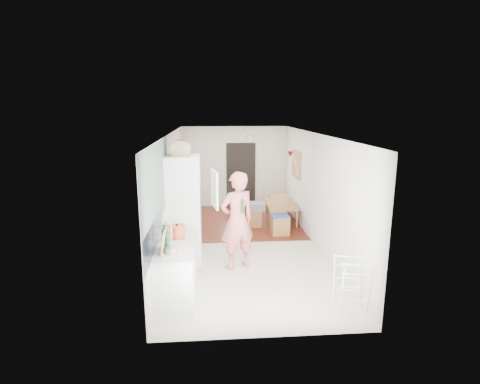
{
  "coord_description": "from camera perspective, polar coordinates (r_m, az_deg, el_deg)",
  "views": [
    {
      "loc": [
        -0.71,
        -7.97,
        3.03
      ],
      "look_at": [
        -0.08,
        0.2,
        1.2
      ],
      "focal_mm": 28.0,
      "sensor_mm": 36.0,
      "label": 1
    }
  ],
  "objects": [
    {
      "name": "worktop",
      "position": [
        5.85,
        -10.01,
        -9.02
      ],
      "size": [
        0.62,
        0.92,
        0.06
      ],
      "primitive_type": "cube",
      "color": "white",
      "rests_on": "room_shell"
    },
    {
      "name": "pepper_mill_back",
      "position": [
        6.3,
        -10.52,
        -6.13
      ],
      "size": [
        0.07,
        0.07,
        0.22
      ],
      "primitive_type": "cylinder",
      "rotation": [
        0.0,
        0.0,
        0.26
      ],
      "color": "tan",
      "rests_on": "worktop"
    },
    {
      "name": "range_cooker",
      "position": [
        6.71,
        -9.25,
        -10.24
      ],
      "size": [
        0.6,
        0.6,
        0.88
      ],
      "primitive_type": "cube",
      "color": "white",
      "rests_on": "room_shell"
    },
    {
      "name": "bottle_b",
      "position": [
        5.91,
        -11.4,
        -6.98
      ],
      "size": [
        0.09,
        0.09,
        0.3
      ],
      "primitive_type": "cylinder",
      "rotation": [
        0.0,
        0.0,
        0.3
      ],
      "color": "#173E1E",
      "rests_on": "worktop"
    },
    {
      "name": "fridge_housing",
      "position": [
        7.47,
        -8.56,
        -2.69
      ],
      "size": [
        0.66,
        0.66,
        2.15
      ],
      "primitive_type": "cube",
      "color": "white",
      "rests_on": "room_shell"
    },
    {
      "name": "doorway_recess",
      "position": [
        11.66,
        0.14,
        2.6
      ],
      "size": [
        0.9,
        0.04,
        2.0
      ],
      "primitive_type": "cube",
      "color": "black",
      "rests_on": "room_shell"
    },
    {
      "name": "bottle_c",
      "position": [
        5.87,
        -11.49,
        -7.69
      ],
      "size": [
        0.09,
        0.09,
        0.2
      ],
      "primitive_type": "cylinder",
      "rotation": [
        0.0,
        0.0,
        0.12
      ],
      "color": "beige",
      "rests_on": "worktop"
    },
    {
      "name": "stool",
      "position": [
        9.81,
        2.41,
        -3.98
      ],
      "size": [
        0.4,
        0.4,
        0.45
      ],
      "primitive_type": null,
      "rotation": [
        0.0,
        0.0,
        -0.17
      ],
      "color": "olive",
      "rests_on": "floor"
    },
    {
      "name": "pinboard_frame",
      "position": [
        10.23,
        8.51,
        4.17
      ],
      "size": [
        0.0,
        0.94,
        0.74
      ],
      "primitive_type": "cube",
      "color": "olive",
      "rests_on": "room_shell"
    },
    {
      "name": "cooker_top",
      "position": [
        6.55,
        -9.39,
        -6.53
      ],
      "size": [
        0.6,
        0.6,
        0.04
      ],
      "primitive_type": "cube",
      "color": "silver",
      "rests_on": "room_shell"
    },
    {
      "name": "fridge_door",
      "position": [
        7.04,
        -3.9,
        0.47
      ],
      "size": [
        0.14,
        0.56,
        0.7
      ],
      "primitive_type": "cube",
      "rotation": [
        0.0,
        0.0,
        -1.4
      ],
      "color": "white",
      "rests_on": "room_shell"
    },
    {
      "name": "wall_sconce",
      "position": [
        10.83,
        7.65,
        5.73
      ],
      "size": [
        0.18,
        0.18,
        0.16
      ],
      "primitive_type": "cone",
      "color": "maroon",
      "rests_on": "room_shell"
    },
    {
      "name": "dining_table",
      "position": [
        10.33,
        6.43,
        -3.3
      ],
      "size": [
        0.73,
        1.23,
        0.42
      ],
      "primitive_type": "imported",
      "rotation": [
        0.0,
        0.0,
        1.52
      ],
      "color": "olive",
      "rests_on": "floor"
    },
    {
      "name": "dining_chair",
      "position": [
        9.17,
        6.13,
        -3.51
      ],
      "size": [
        0.43,
        0.43,
        0.99
      ],
      "primitive_type": null,
      "rotation": [
        0.0,
        0.0,
        0.04
      ],
      "color": "olive",
      "rests_on": "floor"
    },
    {
      "name": "floor",
      "position": [
        8.55,
        0.65,
        -8.12
      ],
      "size": [
        3.2,
        7.0,
        0.01
      ],
      "primitive_type": "cube",
      "color": "beige",
      "rests_on": "ground"
    },
    {
      "name": "held_bottle",
      "position": [
        6.91,
        0.43,
        -2.2
      ],
      "size": [
        0.06,
        0.06,
        0.26
      ],
      "primitive_type": "cylinder",
      "color": "#173E1E",
      "rests_on": "person"
    },
    {
      "name": "bread_bin",
      "position": [
        7.33,
        -9.0,
        6.39
      ],
      "size": [
        0.46,
        0.44,
        0.21
      ],
      "primitive_type": null,
      "rotation": [
        0.0,
        0.0,
        0.2
      ],
      "color": "tan",
      "rests_on": "fridge_housing"
    },
    {
      "name": "wood_floor_overlay",
      "position": [
        10.3,
        -0.26,
        -4.45
      ],
      "size": [
        3.2,
        3.3,
        0.01
      ],
      "primitive_type": "cube",
      "color": "maroon",
      "rests_on": "room_shell"
    },
    {
      "name": "room_shell",
      "position": [
        8.19,
        0.67,
        0.08
      ],
      "size": [
        3.2,
        7.0,
        2.5
      ],
      "primitive_type": null,
      "color": "beige",
      "rests_on": "ground"
    },
    {
      "name": "steel_pan",
      "position": [
        5.71,
        -10.38,
        -8.77
      ],
      "size": [
        0.2,
        0.2,
        0.1
      ],
      "primitive_type": "cylinder",
      "rotation": [
        0.0,
        0.0,
        0.05
      ],
      "color": "silver",
      "rests_on": "worktop"
    },
    {
      "name": "tile_splashback",
      "position": [
        5.8,
        -12.93,
        -6.62
      ],
      "size": [
        0.02,
        1.9,
        0.5
      ],
      "primitive_type": "cube",
      "color": "black",
      "rests_on": "room_shell"
    },
    {
      "name": "chopping_boards",
      "position": [
        5.71,
        -11.54,
        -7.36
      ],
      "size": [
        0.12,
        0.27,
        0.37
      ],
      "primitive_type": null,
      "rotation": [
        0.0,
        0.0,
        0.3
      ],
      "color": "tan",
      "rests_on": "worktop"
    },
    {
      "name": "fridge_interior",
      "position": [
        7.34,
        -6.27,
        0.92
      ],
      "size": [
        0.02,
        0.52,
        0.66
      ],
      "primitive_type": "cube",
      "color": "white",
      "rests_on": "room_shell"
    },
    {
      "name": "grey_drape",
      "position": [
        9.75,
        2.57,
        -2.16
      ],
      "size": [
        0.42,
        0.42,
        0.18
      ],
      "primitive_type": "cube",
      "rotation": [
        0.0,
        0.0,
        -0.04
      ],
      "color": "slate",
      "rests_on": "stool"
    },
    {
      "name": "sage_wall_panel",
      "position": [
        6.15,
        -12.56,
        1.25
      ],
      "size": [
        0.02,
        3.0,
        1.3
      ],
      "primitive_type": "cube",
      "color": "slate",
      "rests_on": "room_shell"
    },
    {
      "name": "base_cabinet",
      "position": [
        6.04,
        -9.84,
        -13.09
      ],
      "size": [
        0.6,
        0.9,
        0.86
      ],
      "primitive_type": "cube",
      "color": "white",
      "rests_on": "room_shell"
    },
    {
      "name": "pinboard",
      "position": [
        10.24,
        8.59,
        4.17
      ],
      "size": [
        0.03,
        0.9,
        0.7
      ],
      "primitive_type": "cube",
      "color": "tan",
      "rests_on": "room_shell"
    },
    {
      "name": "person",
      "position": [
        7.07,
        -0.43,
        -3.07
      ],
      "size": [
        0.96,
        0.82,
        2.23
      ],
      "primitive_type": "imported",
      "rotation": [
        0.0,
        0.0,
        3.56
      ],
      "color": "#D66D67",
      "rests_on": "floor"
    },
    {
      "name": "drying_rack",
      "position": [
        6.06,
        16.56,
        -13.45
      ],
      "size": [
        0.51,
        0.47,
        0.84
      ],
      "primitive_type": null,
      "rotation": [
        0.0,
        0.0,
        -0.23
      ],
      "color": "white",
      "rests_on": "floor"
    },
    {
      "name": "bottle_a",
      "position": [
        5.8,
        -10.98,
        -7.43
      ],
      "size": [
        0.08,
        0.08,
        0.29
      ],
      "primitive_type": "cylinder",
      "rotation": [
        0.0,
        0.0,
        0.21
      ],
      "color": "#173E1E",
      "rests_on": "worktop"
    },
    {
      "name": "red_casserole",
      "position": [
        6.52,
        -9.59,
        -5.71
      ],
      "size": [
        0.32,
        0.32,
        0.16
      ],
      "primitive_type": "cylinder",
      "rotation": [
        0.0,
        0.0,
        0.22
      ],
      "color": "#D54928",
      "rests_on": "cooker_top"
    },
    {
      "name": "pepper_mill_front",
      "position": [
        6.31,
        -10.96,
        -6.03
      ],
      "size": [
        0.07,
        0.07,
        0.23
      ],
      "primitive_type": "cylinder",
      "rotation": [
        0.0,
        0.0,
        -0.02
      ],
      "color": "tan",
      "rests_on": "worktop"
    }
  ]
}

